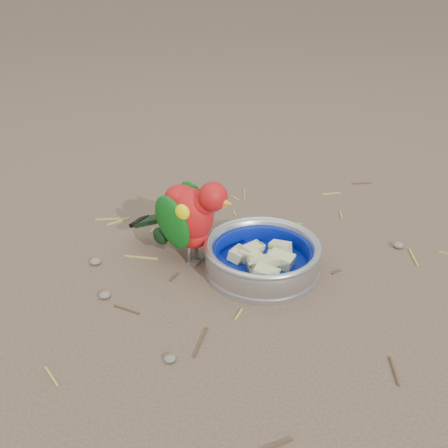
{
  "coord_description": "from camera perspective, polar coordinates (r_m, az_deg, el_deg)",
  "views": [
    {
      "loc": [
        -0.23,
        -0.7,
        0.54
      ],
      "look_at": [
        -0.08,
        0.12,
        0.08
      ],
      "focal_mm": 40.0,
      "sensor_mm": 36.0,
      "label": 1
    }
  ],
  "objects": [
    {
      "name": "ground",
      "position": [
        0.91,
        6.24,
        -7.66
      ],
      "size": [
        60.0,
        60.0,
        0.0
      ],
      "primitive_type": "plane",
      "color": "brown"
    },
    {
      "name": "lory_parrot",
      "position": [
        0.95,
        -3.91,
        0.31
      ],
      "size": [
        0.22,
        0.21,
        0.17
      ],
      "primitive_type": null,
      "rotation": [
        0.0,
        0.0,
        -2.29
      ],
      "color": "#B71113",
      "rests_on": "ground"
    },
    {
      "name": "bowl_wall",
      "position": [
        0.94,
        4.43,
        -3.44
      ],
      "size": [
        0.22,
        0.22,
        0.04
      ],
      "primitive_type": null,
      "color": "#B2B2BA",
      "rests_on": "food_bowl"
    },
    {
      "name": "food_bowl",
      "position": [
        0.96,
        4.36,
        -4.96
      ],
      "size": [
        0.22,
        0.22,
        0.02
      ],
      "primitive_type": "cylinder",
      "color": "#B2B2BA",
      "rests_on": "ground"
    },
    {
      "name": "fruit_wedges",
      "position": [
        0.94,
        4.41,
        -3.8
      ],
      "size": [
        0.13,
        0.13,
        0.03
      ],
      "primitive_type": null,
      "color": "beige",
      "rests_on": "food_bowl"
    },
    {
      "name": "ground_debris",
      "position": [
        0.99,
        6.77,
        -4.31
      ],
      "size": [
        0.9,
        0.8,
        0.01
      ],
      "primitive_type": null,
      "color": "#A89B42",
      "rests_on": "ground"
    }
  ]
}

